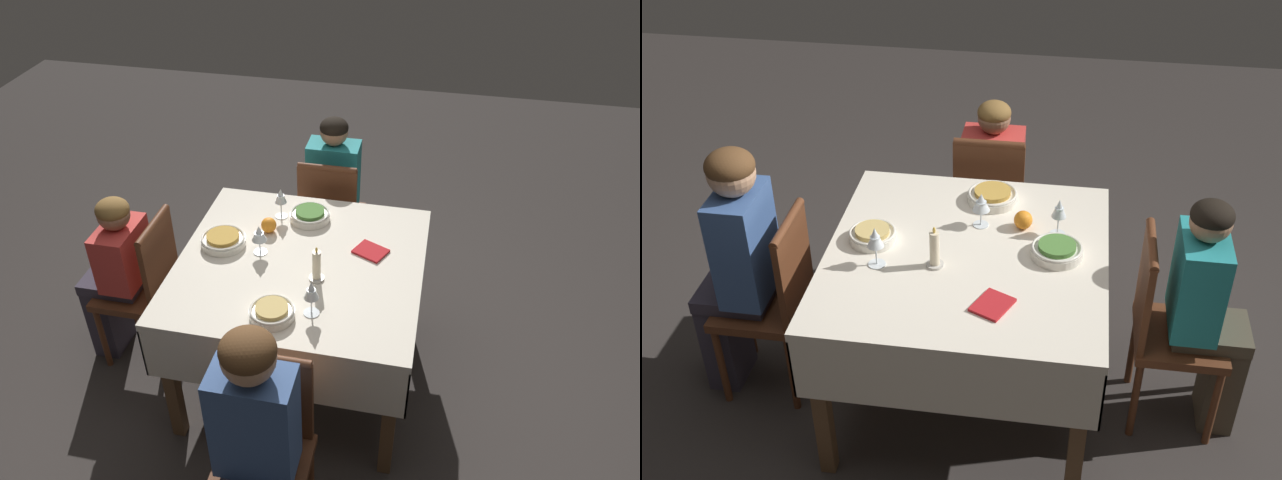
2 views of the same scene
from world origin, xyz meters
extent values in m
plane|color=#332D2B|center=(0.00, 0.00, 0.00)|extent=(8.00, 8.00, 0.00)
cube|color=silver|center=(0.00, 0.00, 0.75)|extent=(1.15, 1.11, 0.04)
cube|color=silver|center=(0.00, 0.55, 0.60)|extent=(1.15, 0.01, 0.27)
cube|color=silver|center=(0.00, -0.55, 0.60)|extent=(1.15, 0.01, 0.27)
cube|color=silver|center=(0.57, 0.00, 0.60)|extent=(0.01, 1.11, 0.27)
cube|color=silver|center=(-0.57, 0.00, 0.60)|extent=(0.01, 1.11, 0.27)
cube|color=brown|center=(0.50, 0.49, 0.37)|extent=(0.06, 0.06, 0.73)
cube|color=brown|center=(-0.50, 0.49, 0.37)|extent=(0.06, 0.06, 0.73)
cube|color=brown|center=(0.50, -0.49, 0.37)|extent=(0.06, 0.06, 0.73)
cube|color=brown|center=(-0.50, -0.49, 0.37)|extent=(0.06, 0.06, 0.73)
cube|color=#562D19|center=(-0.05, 0.88, 0.43)|extent=(0.37, 0.37, 0.04)
cube|color=#562D19|center=(-0.05, 0.71, 0.66)|extent=(0.34, 0.03, 0.42)
cylinder|color=#562D19|center=(-0.05, 0.71, 0.87)|extent=(0.33, 0.04, 0.04)
cylinder|color=#562D19|center=(0.11, 1.04, 0.20)|extent=(0.03, 0.03, 0.41)
cylinder|color=#562D19|center=(-0.21, 1.04, 0.20)|extent=(0.03, 0.03, 0.41)
cylinder|color=#562D19|center=(0.11, 0.72, 0.20)|extent=(0.03, 0.03, 0.41)
cylinder|color=#562D19|center=(-0.21, 0.72, 0.20)|extent=(0.03, 0.03, 0.41)
cube|color=#562D19|center=(0.01, -0.88, 0.43)|extent=(0.37, 0.37, 0.04)
cube|color=#562D19|center=(0.01, -0.71, 0.66)|extent=(0.34, 0.03, 0.42)
cylinder|color=#562D19|center=(0.01, -0.71, 0.87)|extent=(0.33, 0.04, 0.04)
cylinder|color=#562D19|center=(-0.14, -1.04, 0.20)|extent=(0.03, 0.03, 0.41)
cylinder|color=#562D19|center=(0.17, -1.04, 0.20)|extent=(0.03, 0.03, 0.41)
cylinder|color=#562D19|center=(-0.14, -0.72, 0.20)|extent=(0.03, 0.03, 0.41)
cylinder|color=#562D19|center=(0.17, -0.72, 0.20)|extent=(0.03, 0.03, 0.41)
cube|color=#562D19|center=(0.90, 0.00, 0.43)|extent=(0.37, 0.37, 0.04)
cube|color=#562D19|center=(0.73, 0.00, 0.66)|extent=(0.03, 0.34, 0.42)
cylinder|color=#562D19|center=(0.73, 0.00, 0.87)|extent=(0.04, 0.33, 0.04)
cylinder|color=#562D19|center=(1.05, -0.16, 0.20)|extent=(0.03, 0.03, 0.41)
cylinder|color=#562D19|center=(1.05, 0.16, 0.20)|extent=(0.03, 0.03, 0.41)
cylinder|color=#562D19|center=(0.74, -0.16, 0.20)|extent=(0.03, 0.03, 0.41)
cylinder|color=#562D19|center=(0.74, 0.16, 0.20)|extent=(0.03, 0.03, 0.41)
cube|color=#383342|center=(-0.05, 1.08, 0.22)|extent=(0.23, 0.14, 0.45)
cube|color=#383342|center=(-0.05, 0.99, 0.48)|extent=(0.24, 0.31, 0.06)
cube|color=#38568E|center=(-0.05, 0.91, 0.75)|extent=(0.30, 0.18, 0.48)
sphere|color=tan|center=(-0.05, 0.91, 1.08)|extent=(0.19, 0.19, 0.19)
ellipsoid|color=brown|center=(-0.05, 0.91, 1.12)|extent=(0.19, 0.19, 0.13)
cube|color=#4C4233|center=(0.01, -1.08, 0.22)|extent=(0.22, 0.14, 0.45)
cube|color=#4C4233|center=(0.01, -0.99, 0.48)|extent=(0.24, 0.31, 0.06)
cube|color=teal|center=(0.01, -0.91, 0.72)|extent=(0.30, 0.18, 0.41)
sphere|color=#9E7051|center=(0.01, -0.91, 1.00)|extent=(0.16, 0.16, 0.16)
ellipsoid|color=black|center=(0.01, -0.91, 1.03)|extent=(0.16, 0.16, 0.11)
cube|color=#383342|center=(1.09, 0.00, 0.22)|extent=(0.14, 0.22, 0.45)
cube|color=#383342|center=(1.01, 0.00, 0.48)|extent=(0.31, 0.24, 0.06)
cube|color=red|center=(0.92, 0.00, 0.67)|extent=(0.18, 0.30, 0.32)
sphere|color=#9E7051|center=(0.92, 0.00, 0.91)|extent=(0.16, 0.16, 0.16)
ellipsoid|color=brown|center=(0.92, 0.00, 0.94)|extent=(0.16, 0.16, 0.11)
cylinder|color=silver|center=(0.03, 0.39, 0.79)|extent=(0.19, 0.19, 0.04)
torus|color=silver|center=(0.03, 0.39, 0.81)|extent=(0.19, 0.19, 0.01)
cylinder|color=tan|center=(0.03, 0.39, 0.82)|extent=(0.14, 0.14, 0.02)
cylinder|color=white|center=(-0.13, 0.33, 0.77)|extent=(0.07, 0.07, 0.00)
cylinder|color=white|center=(-0.13, 0.33, 0.82)|extent=(0.01, 0.01, 0.08)
cone|color=white|center=(-0.13, 0.33, 0.90)|extent=(0.06, 0.06, 0.08)
cylinder|color=white|center=(-0.13, 0.33, 0.88)|extent=(0.04, 0.04, 0.04)
cylinder|color=silver|center=(0.03, -0.35, 0.79)|extent=(0.21, 0.21, 0.04)
torus|color=silver|center=(0.03, -0.35, 0.81)|extent=(0.20, 0.20, 0.01)
cylinder|color=#4C7F38|center=(0.03, -0.35, 0.82)|extent=(0.15, 0.15, 0.02)
cylinder|color=white|center=(0.18, -0.35, 0.77)|extent=(0.07, 0.07, 0.00)
cylinder|color=white|center=(0.18, -0.35, 0.82)|extent=(0.01, 0.01, 0.08)
cone|color=white|center=(0.18, -0.35, 0.90)|extent=(0.06, 0.06, 0.08)
cylinder|color=white|center=(0.18, -0.35, 0.88)|extent=(0.04, 0.04, 0.04)
cylinder|color=silver|center=(0.40, -0.06, 0.79)|extent=(0.22, 0.22, 0.04)
torus|color=silver|center=(0.40, -0.06, 0.81)|extent=(0.21, 0.21, 0.01)
cylinder|color=gold|center=(0.40, -0.06, 0.82)|extent=(0.16, 0.16, 0.02)
cylinder|color=white|center=(0.20, -0.03, 0.77)|extent=(0.07, 0.07, 0.00)
cylinder|color=white|center=(0.20, -0.03, 0.81)|extent=(0.01, 0.01, 0.07)
cone|color=white|center=(0.20, -0.03, 0.88)|extent=(0.07, 0.07, 0.08)
cylinder|color=white|center=(0.20, -0.03, 0.87)|extent=(0.04, 0.04, 0.03)
cylinder|color=beige|center=(-0.10, 0.11, 0.78)|extent=(0.07, 0.07, 0.01)
cylinder|color=beige|center=(-0.10, 0.11, 0.85)|extent=(0.04, 0.04, 0.14)
ellipsoid|color=#F9C64C|center=(-0.10, 0.11, 0.94)|extent=(0.01, 0.01, 0.03)
sphere|color=orange|center=(0.21, -0.20, 0.81)|extent=(0.08, 0.08, 0.08)
cube|color=red|center=(-0.31, -0.14, 0.78)|extent=(0.18, 0.17, 0.01)
camera|label=1|loc=(-0.56, 2.23, 2.59)|focal=35.00mm
camera|label=2|loc=(-2.55, -0.36, 2.63)|focal=45.00mm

